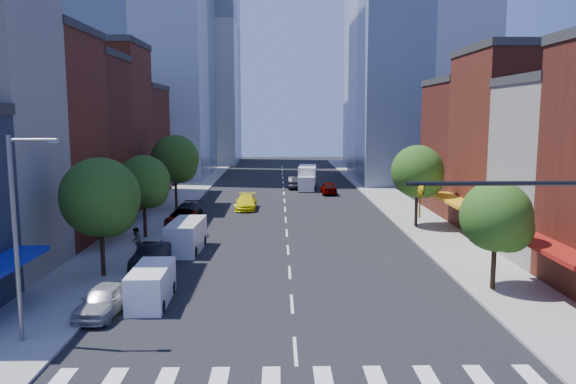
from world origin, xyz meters
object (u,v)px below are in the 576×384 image
object	(u,v)px
parked_car_third	(181,218)
traffic_car_far	(329,188)
box_truck	(307,178)
cargo_van_far	(186,236)
taxi	(246,202)
pedestrian_far	(136,241)
parked_car_second	(152,256)
cargo_van_near	(151,286)
traffic_car_oncoming	(294,182)
parked_car_front	(104,300)
parked_car_rear	(187,211)

from	to	relation	value
parked_car_third	traffic_car_far	distance (m)	25.03
parked_car_third	box_truck	bearing A→B (deg)	64.86
cargo_van_far	taxi	size ratio (longest dim) A/B	1.04
pedestrian_far	parked_car_second	bearing A→B (deg)	31.36
cargo_van_near	traffic_car_oncoming	xyz separation A→B (m)	(9.00, 46.79, -0.16)
parked_car_front	parked_car_second	distance (m)	8.93
parked_car_rear	traffic_car_oncoming	bearing A→B (deg)	71.38
parked_car_second	cargo_van_near	bearing A→B (deg)	-71.45
parked_car_third	cargo_van_far	size ratio (longest dim) A/B	0.93
traffic_car_far	box_truck	xyz separation A→B (m)	(-2.46, 5.17, 0.65)
cargo_van_far	parked_car_front	bearing A→B (deg)	-95.93
traffic_car_oncoming	taxi	bearing A→B (deg)	71.16
pedestrian_far	traffic_car_far	bearing A→B (deg)	151.08
parked_car_front	pedestrian_far	bearing A→B (deg)	102.62
cargo_van_far	pedestrian_far	bearing A→B (deg)	-152.14
parked_car_second	cargo_van_far	xyz separation A→B (m)	(1.59, 4.17, 0.36)
taxi	traffic_car_oncoming	distance (m)	17.81
cargo_van_near	cargo_van_far	bearing A→B (deg)	89.04
traffic_car_far	box_truck	distance (m)	5.76
parked_car_rear	traffic_car_oncoming	world-z (taller)	traffic_car_oncoming
cargo_van_near	pedestrian_far	xyz separation A→B (m)	(-3.27, 9.93, 0.15)
parked_car_front	box_truck	xyz separation A→B (m)	(12.70, 47.89, 0.68)
box_truck	parked_car_front	bearing A→B (deg)	-100.05
traffic_car_oncoming	cargo_van_far	bearing A→B (deg)	75.31
parked_car_third	taxi	world-z (taller)	taxi
box_truck	traffic_car_far	bearing A→B (deg)	-59.74
parked_car_rear	cargo_van_far	xyz separation A→B (m)	(1.99, -12.86, 0.37)
parked_car_rear	cargo_van_far	distance (m)	13.02
parked_car_third	parked_car_rear	distance (m)	3.15
parked_car_second	traffic_car_oncoming	size ratio (longest dim) A/B	0.93
parked_car_rear	box_truck	distance (m)	25.36
parked_car_third	traffic_car_oncoming	distance (m)	27.88
parked_car_second	pedestrian_far	bearing A→B (deg)	128.70
parked_car_second	parked_car_front	bearing A→B (deg)	-86.40
cargo_van_far	traffic_car_oncoming	bearing A→B (deg)	78.42
parked_car_third	cargo_van_near	world-z (taller)	cargo_van_near
parked_car_third	parked_car_rear	bearing A→B (deg)	91.72
parked_car_second	pedestrian_far	size ratio (longest dim) A/B	2.36
parked_car_front	traffic_car_oncoming	bearing A→B (deg)	83.54
parked_car_second	parked_car_third	world-z (taller)	parked_car_second
parked_car_second	parked_car_third	distance (m)	13.89
parked_car_front	cargo_van_near	distance (m)	2.59
cargo_van_far	box_truck	world-z (taller)	box_truck
traffic_car_far	parked_car_third	bearing A→B (deg)	52.74
parked_car_front	parked_car_second	size ratio (longest dim) A/B	0.97
cargo_van_near	traffic_car_oncoming	size ratio (longest dim) A/B	0.94
parked_car_third	box_truck	distance (m)	28.12
cargo_van_far	cargo_van_near	bearing A→B (deg)	-87.23
parked_car_rear	traffic_car_far	world-z (taller)	traffic_car_far
parked_car_second	pedestrian_far	world-z (taller)	pedestrian_far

